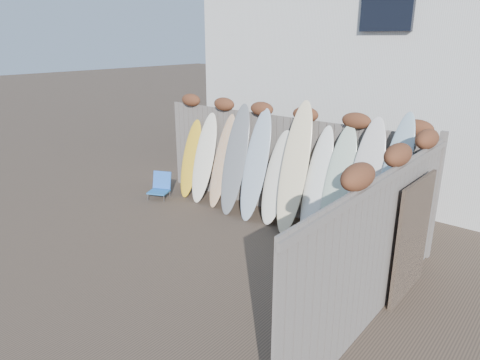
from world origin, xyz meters
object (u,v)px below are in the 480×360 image
Objects in this scene: beach_chair at (160,186)px; wooden_crate at (365,273)px; surfboard_0 at (191,159)px; lattice_panel at (413,239)px.

beach_chair is 5.22m from wooden_crate.
beach_chair is 0.33× the size of surfboard_0.
wooden_crate is 0.35× the size of lattice_panel.
lattice_panel is at bearing -14.24° from surfboard_0.
beach_chair is 0.98× the size of wooden_crate.
surfboard_0 is (-4.75, 1.24, 0.56)m from wooden_crate.
wooden_crate reaches higher than beach_chair.
beach_chair is at bearing 172.57° from wooden_crate.
wooden_crate is 0.80m from lattice_panel.
wooden_crate is at bearing -7.43° from beach_chair.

